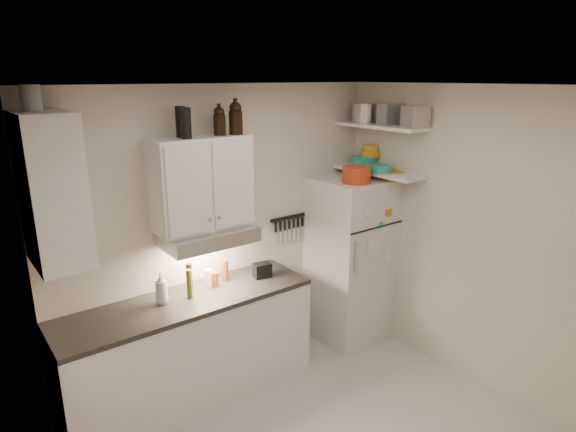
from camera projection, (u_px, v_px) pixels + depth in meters
ceiling at (347, 84)px, 2.83m from camera, size 3.20×3.00×0.02m
back_wall at (225, 232)px, 4.35m from camera, size 3.20×0.02×2.60m
left_wall at (89, 377)px, 2.26m from camera, size 0.02×3.00×2.60m
right_wall at (477, 240)px, 4.13m from camera, size 0.02×3.00×2.60m
base_cabinet at (191, 351)px, 4.03m from camera, size 2.10×0.60×0.88m
countertop at (187, 301)px, 3.90m from camera, size 2.10×0.62×0.04m
upper_cabinet at (202, 183)px, 3.89m from camera, size 0.80×0.33×0.75m
side_cabinet at (52, 190)px, 3.09m from camera, size 0.33×0.55×1.00m
range_hood at (208, 236)px, 3.96m from camera, size 0.76×0.46×0.12m
fridge at (350, 259)px, 4.93m from camera, size 0.70×0.68×1.70m
shelf_hi at (380, 126)px, 4.57m from camera, size 0.30×0.95×0.03m
shelf_lo at (378, 172)px, 4.69m from camera, size 0.30×0.95×0.03m
knife_strip at (288, 217)px, 4.73m from camera, size 0.42×0.02×0.03m
dutch_oven at (356, 175)px, 4.47m from camera, size 0.32×0.32×0.16m
book_stack at (391, 175)px, 4.63m from camera, size 0.25×0.28×0.08m
spice_jar at (365, 175)px, 4.58m from camera, size 0.08×0.08×0.10m
stock_pot at (365, 113)px, 4.76m from camera, size 0.28×0.28×0.18m
tin_a at (390, 114)px, 4.53m from camera, size 0.24×0.23×0.20m
tin_b at (415, 117)px, 4.28m from camera, size 0.23×0.23×0.19m
bowl_teal at (364, 161)px, 4.88m from camera, size 0.26×0.26×0.10m
bowl_orange at (370, 153)px, 4.86m from camera, size 0.21×0.21×0.06m
bowl_yellow at (371, 147)px, 4.85m from camera, size 0.16×0.16×0.05m
plates at (379, 169)px, 4.60m from camera, size 0.31×0.31×0.06m
growler_a at (219, 121)px, 3.83m from camera, size 0.13×0.13×0.23m
growler_b at (236, 118)px, 3.88m from camera, size 0.12×0.12×0.27m
thermos_a at (181, 122)px, 3.70m from camera, size 0.10×0.10×0.24m
thermos_b at (186, 123)px, 3.62m from camera, size 0.09×0.09×0.23m
side_jar at (31, 98)px, 2.95m from camera, size 0.15×0.15×0.16m
soap_bottle at (161, 286)px, 3.79m from camera, size 0.14×0.14×0.29m
pepper_mill at (225, 270)px, 4.23m from camera, size 0.07×0.07×0.19m
oil_bottle at (189, 284)px, 3.88m from camera, size 0.06×0.06×0.25m
vinegar_bottle at (189, 277)px, 4.02m from camera, size 0.07×0.07×0.24m
clear_bottle at (209, 278)px, 4.10m from camera, size 0.06×0.06×0.16m
red_jar at (215, 279)px, 4.12m from camera, size 0.07×0.07×0.13m
caddy at (262, 270)px, 4.31m from camera, size 0.17×0.14×0.13m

